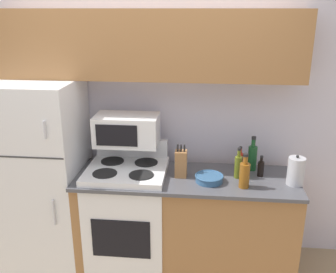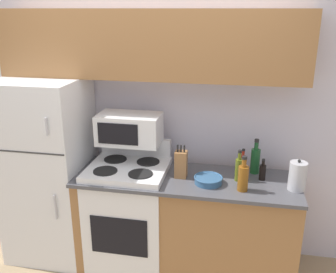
{
  "view_description": "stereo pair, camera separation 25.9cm",
  "coord_description": "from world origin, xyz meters",
  "px_view_note": "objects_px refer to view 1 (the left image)",
  "views": [
    {
      "loc": [
        0.49,
        -2.54,
        2.21
      ],
      "look_at": [
        0.2,
        0.26,
        1.24
      ],
      "focal_mm": 40.0,
      "sensor_mm": 36.0,
      "label": 1
    },
    {
      "loc": [
        0.74,
        -2.5,
        2.21
      ],
      "look_at": [
        0.2,
        0.26,
        1.24
      ],
      "focal_mm": 40.0,
      "sensor_mm": 36.0,
      "label": 2
    }
  ],
  "objects_px": {
    "microwave": "(127,130)",
    "kettle": "(296,171)",
    "knife_block": "(181,164)",
    "bottle_whiskey": "(244,174)",
    "bottle_wine_green": "(252,157)",
    "bottle_olive_oil": "(238,166)",
    "bottle_soy_sauce": "(261,168)",
    "refrigerator": "(43,174)",
    "bottle_hot_sauce": "(240,160)",
    "stove": "(128,216)",
    "bowl": "(209,178)"
  },
  "relations": [
    {
      "from": "bottle_whiskey",
      "to": "refrigerator",
      "type": "bearing_deg",
      "value": 173.25
    },
    {
      "from": "knife_block",
      "to": "bottle_whiskey",
      "type": "height_order",
      "value": "knife_block"
    },
    {
      "from": "refrigerator",
      "to": "bottle_olive_oil",
      "type": "bearing_deg",
      "value": -1.05
    },
    {
      "from": "knife_block",
      "to": "bottle_olive_oil",
      "type": "bearing_deg",
      "value": 3.05
    },
    {
      "from": "stove",
      "to": "microwave",
      "type": "distance_m",
      "value": 0.76
    },
    {
      "from": "microwave",
      "to": "bottle_hot_sauce",
      "type": "distance_m",
      "value": 1.01
    },
    {
      "from": "bottle_soy_sauce",
      "to": "knife_block",
      "type": "bearing_deg",
      "value": -173.68
    },
    {
      "from": "microwave",
      "to": "bottle_olive_oil",
      "type": "bearing_deg",
      "value": -6.56
    },
    {
      "from": "bottle_whiskey",
      "to": "bottle_soy_sauce",
      "type": "distance_m",
      "value": 0.27
    },
    {
      "from": "microwave",
      "to": "bottle_soy_sauce",
      "type": "xyz_separation_m",
      "value": [
        1.12,
        -0.06,
        -0.28
      ]
    },
    {
      "from": "knife_block",
      "to": "bottle_wine_green",
      "type": "distance_m",
      "value": 0.63
    },
    {
      "from": "bottle_whiskey",
      "to": "stove",
      "type": "bearing_deg",
      "value": 171.01
    },
    {
      "from": "bottle_whiskey",
      "to": "bowl",
      "type": "bearing_deg",
      "value": 165.18
    },
    {
      "from": "bottle_soy_sauce",
      "to": "bowl",
      "type": "bearing_deg",
      "value": -160.42
    },
    {
      "from": "knife_block",
      "to": "bottle_whiskey",
      "type": "xyz_separation_m",
      "value": [
        0.5,
        -0.15,
        -0.0
      ]
    },
    {
      "from": "bowl",
      "to": "kettle",
      "type": "bearing_deg",
      "value": 1.8
    },
    {
      "from": "microwave",
      "to": "bottle_olive_oil",
      "type": "height_order",
      "value": "microwave"
    },
    {
      "from": "bowl",
      "to": "microwave",
      "type": "bearing_deg",
      "value": 163.37
    },
    {
      "from": "bottle_hot_sauce",
      "to": "bottle_soy_sauce",
      "type": "xyz_separation_m",
      "value": [
        0.16,
        -0.14,
        -0.01
      ]
    },
    {
      "from": "stove",
      "to": "kettle",
      "type": "relative_size",
      "value": 4.46
    },
    {
      "from": "refrigerator",
      "to": "bottle_whiskey",
      "type": "relative_size",
      "value": 5.92
    },
    {
      "from": "bottle_soy_sauce",
      "to": "kettle",
      "type": "distance_m",
      "value": 0.28
    },
    {
      "from": "bowl",
      "to": "kettle",
      "type": "distance_m",
      "value": 0.68
    },
    {
      "from": "microwave",
      "to": "kettle",
      "type": "height_order",
      "value": "microwave"
    },
    {
      "from": "refrigerator",
      "to": "bottle_olive_oil",
      "type": "distance_m",
      "value": 1.69
    },
    {
      "from": "refrigerator",
      "to": "bottle_hot_sauce",
      "type": "distance_m",
      "value": 1.73
    },
    {
      "from": "refrigerator",
      "to": "bowl",
      "type": "relative_size",
      "value": 7.24
    },
    {
      "from": "bowl",
      "to": "bottle_olive_oil",
      "type": "relative_size",
      "value": 0.88
    },
    {
      "from": "refrigerator",
      "to": "kettle",
      "type": "xyz_separation_m",
      "value": [
        2.12,
        -0.11,
        0.18
      ]
    },
    {
      "from": "bottle_hot_sauce",
      "to": "bottle_whiskey",
      "type": "relative_size",
      "value": 0.71
    },
    {
      "from": "knife_block",
      "to": "bowl",
      "type": "height_order",
      "value": "knife_block"
    },
    {
      "from": "knife_block",
      "to": "kettle",
      "type": "xyz_separation_m",
      "value": [
        0.9,
        -0.06,
        -0.0
      ]
    },
    {
      "from": "refrigerator",
      "to": "microwave",
      "type": "xyz_separation_m",
      "value": [
        0.75,
        0.08,
        0.41
      ]
    },
    {
      "from": "microwave",
      "to": "bottle_soy_sauce",
      "type": "height_order",
      "value": "microwave"
    },
    {
      "from": "knife_block",
      "to": "bottle_whiskey",
      "type": "distance_m",
      "value": 0.52
    },
    {
      "from": "refrigerator",
      "to": "bottle_whiskey",
      "type": "height_order",
      "value": "refrigerator"
    },
    {
      "from": "refrigerator",
      "to": "bottle_soy_sauce",
      "type": "xyz_separation_m",
      "value": [
        1.88,
        0.02,
        0.14
      ]
    },
    {
      "from": "bottle_olive_oil",
      "to": "bottle_hot_sauce",
      "type": "bearing_deg",
      "value": 80.81
    },
    {
      "from": "bottle_wine_green",
      "to": "bottle_soy_sauce",
      "type": "distance_m",
      "value": 0.15
    },
    {
      "from": "refrigerator",
      "to": "bottle_olive_oil",
      "type": "height_order",
      "value": "refrigerator"
    },
    {
      "from": "bottle_wine_green",
      "to": "bottle_olive_oil",
      "type": "distance_m",
      "value": 0.22
    },
    {
      "from": "microwave",
      "to": "kettle",
      "type": "bearing_deg",
      "value": -7.82
    },
    {
      "from": "refrigerator",
      "to": "bottle_wine_green",
      "type": "xyz_separation_m",
      "value": [
        1.82,
        0.14,
        0.18
      ]
    },
    {
      "from": "microwave",
      "to": "bottle_olive_oil",
      "type": "distance_m",
      "value": 0.97
    },
    {
      "from": "bottle_soy_sauce",
      "to": "kettle",
      "type": "bearing_deg",
      "value": -27.34
    },
    {
      "from": "bottle_wine_green",
      "to": "bottle_olive_oil",
      "type": "xyz_separation_m",
      "value": [
        -0.13,
        -0.17,
        -0.02
      ]
    },
    {
      "from": "bottle_wine_green",
      "to": "bottle_hot_sauce",
      "type": "height_order",
      "value": "bottle_wine_green"
    },
    {
      "from": "bowl",
      "to": "stove",
      "type": "bearing_deg",
      "value": 173.33
    },
    {
      "from": "refrigerator",
      "to": "bowl",
      "type": "distance_m",
      "value": 1.46
    },
    {
      "from": "kettle",
      "to": "bottle_hot_sauce",
      "type": "bearing_deg",
      "value": 146.23
    }
  ]
}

